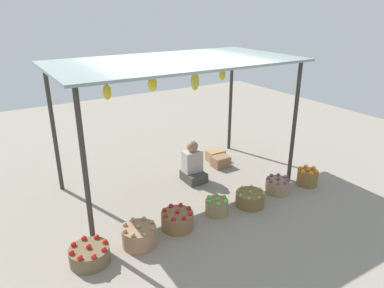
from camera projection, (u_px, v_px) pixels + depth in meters
ground_plane at (178, 184)px, 6.52m from camera, size 14.00×14.00×0.00m
market_stall_structure at (176, 70)px, 5.77m from camera, size 4.00×2.15×2.24m
vendor_person at (193, 166)px, 6.56m from camera, size 0.36×0.44×0.78m
basket_red_tomatoes at (90, 255)px, 4.50m from camera, size 0.51×0.51×0.27m
basket_potatoes at (139, 236)px, 4.82m from camera, size 0.47×0.47×0.33m
basket_red_apples at (177, 220)px, 5.20m from camera, size 0.47×0.47×0.31m
basket_green_apples at (217, 206)px, 5.57m from camera, size 0.36×0.36×0.29m
basket_limes at (250, 199)px, 5.80m from camera, size 0.47×0.47×0.26m
basket_purple_onions at (278, 185)px, 6.21m from camera, size 0.41×0.41×0.29m
basket_oranges at (307, 177)px, 6.47m from camera, size 0.37×0.37×0.34m
wooden_crate_near_vendor at (221, 162)px, 7.20m from camera, size 0.34×0.26×0.22m
wooden_crate_stacked_rear at (215, 155)px, 7.49m from camera, size 0.36×0.25×0.22m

